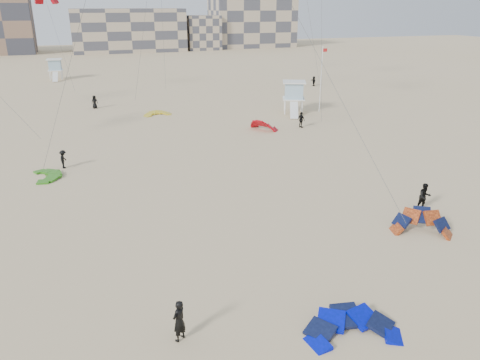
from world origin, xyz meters
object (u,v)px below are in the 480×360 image
object	(u,v)px
kite_ground_blue	(352,334)
kite_ground_orange	(421,232)
kitesurfer_main	(179,321)
lifeguard_tower_near	(294,97)

from	to	relation	value
kite_ground_blue	kite_ground_orange	world-z (taller)	kite_ground_orange
kite_ground_orange	kitesurfer_main	bearing A→B (deg)	-131.71
kite_ground_orange	lifeguard_tower_near	size ratio (longest dim) A/B	0.58
kite_ground_blue	lifeguard_tower_near	distance (m)	43.60
kite_ground_orange	lifeguard_tower_near	distance (m)	34.33
kitesurfer_main	lifeguard_tower_near	distance (m)	44.86
kite_ground_blue	lifeguard_tower_near	size ratio (longest dim) A/B	0.68
kite_ground_orange	lifeguard_tower_near	xyz separation A→B (m)	(7.18, 33.51, 2.00)
kite_ground_blue	kitesurfer_main	distance (m)	7.40
kite_ground_blue	kitesurfer_main	bearing A→B (deg)	173.86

